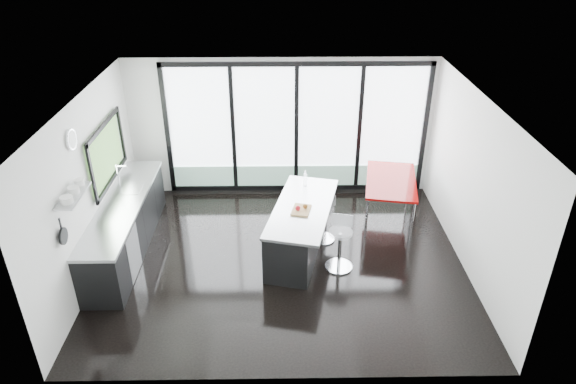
{
  "coord_description": "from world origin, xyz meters",
  "views": [
    {
      "loc": [
        -0.02,
        -7.04,
        5.17
      ],
      "look_at": [
        0.1,
        0.3,
        1.15
      ],
      "focal_mm": 32.0,
      "sensor_mm": 36.0,
      "label": 1
    }
  ],
  "objects_px": {
    "bar_stool_near": "(340,249)",
    "bar_stool_far": "(323,224)",
    "island": "(298,228)",
    "red_table": "(389,200)"
  },
  "relations": [
    {
      "from": "bar_stool_near",
      "to": "bar_stool_far",
      "type": "distance_m",
      "value": 0.85
    },
    {
      "from": "island",
      "to": "bar_stool_near",
      "type": "relative_size",
      "value": 3.2
    },
    {
      "from": "bar_stool_far",
      "to": "red_table",
      "type": "bearing_deg",
      "value": 50.19
    },
    {
      "from": "island",
      "to": "bar_stool_near",
      "type": "bearing_deg",
      "value": -38.7
    },
    {
      "from": "bar_stool_far",
      "to": "red_table",
      "type": "relative_size",
      "value": 0.42
    },
    {
      "from": "island",
      "to": "bar_stool_far",
      "type": "xyz_separation_m",
      "value": [
        0.45,
        0.3,
        -0.11
      ]
    },
    {
      "from": "island",
      "to": "bar_stool_far",
      "type": "relative_size",
      "value": 3.47
    },
    {
      "from": "bar_stool_far",
      "to": "island",
      "type": "bearing_deg",
      "value": -124.35
    },
    {
      "from": "bar_stool_near",
      "to": "bar_stool_far",
      "type": "xyz_separation_m",
      "value": [
        -0.2,
        0.83,
        -0.03
      ]
    },
    {
      "from": "bar_stool_near",
      "to": "red_table",
      "type": "distance_m",
      "value": 1.87
    }
  ]
}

